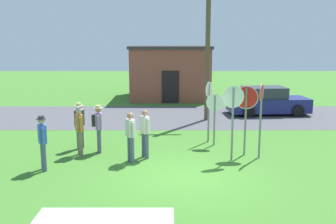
% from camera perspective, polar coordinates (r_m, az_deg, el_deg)
% --- Properties ---
extents(ground_plane, '(80.00, 80.00, 0.00)m').
position_cam_1_polar(ground_plane, '(11.59, 2.48, -9.63)').
color(ground_plane, '#3D7528').
extents(street_asphalt, '(60.00, 6.40, 0.01)m').
position_cam_1_polar(street_asphalt, '(20.48, 1.40, -0.66)').
color(street_asphalt, '#4C4C51').
rests_on(street_asphalt, ground).
extents(building_background, '(5.51, 5.50, 3.64)m').
position_cam_1_polar(building_background, '(27.21, 0.37, 6.02)').
color(building_background, brown).
rests_on(building_background, ground).
extents(utility_pole, '(1.80, 0.24, 7.32)m').
position_cam_1_polar(utility_pole, '(19.36, 5.99, 10.06)').
color(utility_pole, brown).
rests_on(utility_pole, ground).
extents(parked_car_on_street, '(4.42, 2.25, 1.51)m').
position_cam_1_polar(parked_car_on_street, '(21.75, 14.59, 1.49)').
color(parked_car_on_street, navy).
rests_on(parked_car_on_street, ground).
extents(stop_sign_tallest, '(0.33, 0.53, 2.42)m').
position_cam_1_polar(stop_sign_tallest, '(15.19, 6.14, 1.42)').
color(stop_sign_tallest, slate).
rests_on(stop_sign_tallest, ground).
extents(stop_sign_low_front, '(0.74, 0.14, 2.55)m').
position_cam_1_polar(stop_sign_low_front, '(12.85, 9.68, 0.30)').
color(stop_sign_low_front, slate).
rests_on(stop_sign_low_front, ground).
extents(stop_sign_rear_left, '(0.27, 0.55, 2.59)m').
position_cam_1_polar(stop_sign_rear_left, '(13.37, 13.73, 0.34)').
color(stop_sign_rear_left, slate).
rests_on(stop_sign_rear_left, ground).
extents(stop_sign_rear_right, '(0.82, 0.19, 2.48)m').
position_cam_1_polar(stop_sign_rear_right, '(13.54, 11.58, 0.63)').
color(stop_sign_rear_right, slate).
rests_on(stop_sign_rear_right, ground).
extents(stop_sign_far_back, '(0.66, 0.19, 2.01)m').
position_cam_1_polar(stop_sign_far_back, '(14.76, 7.01, 0.18)').
color(stop_sign_far_back, slate).
rests_on(stop_sign_far_back, ground).
extents(person_with_sunhat, '(0.36, 0.52, 1.74)m').
position_cam_1_polar(person_with_sunhat, '(13.80, -13.03, -2.33)').
color(person_with_sunhat, '#7A6B56').
rests_on(person_with_sunhat, ground).
extents(person_holding_notes, '(0.36, 0.52, 1.74)m').
position_cam_1_polar(person_holding_notes, '(12.50, -18.17, -3.93)').
color(person_holding_notes, '#4C5670').
rests_on(person_holding_notes, ground).
extents(person_in_blue, '(0.38, 0.50, 1.69)m').
position_cam_1_polar(person_in_blue, '(13.16, -3.41, -2.85)').
color(person_in_blue, '#4C5670').
rests_on(person_in_blue, ground).
extents(person_in_dark_shirt, '(0.41, 0.56, 1.74)m').
position_cam_1_polar(person_in_dark_shirt, '(13.97, -10.35, -1.96)').
color(person_in_dark_shirt, '#4C5670').
rests_on(person_in_dark_shirt, ground).
extents(person_on_left, '(0.37, 0.51, 1.69)m').
position_cam_1_polar(person_on_left, '(12.72, -5.57, -3.35)').
color(person_on_left, '#4C5670').
rests_on(person_on_left, ground).
extents(person_near_signs, '(0.33, 0.54, 1.74)m').
position_cam_1_polar(person_near_signs, '(14.63, -13.01, -1.60)').
color(person_near_signs, '#2D2D33').
rests_on(person_near_signs, ground).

